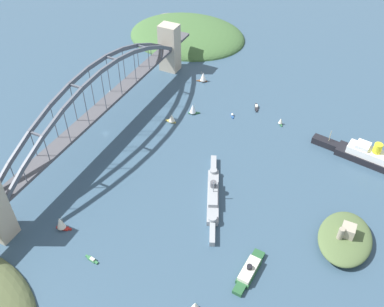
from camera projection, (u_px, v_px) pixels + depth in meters
name	position (u px, v px, depth m)	size (l,w,h in m)	color
ground_plane	(105.00, 133.00, 346.70)	(1400.00, 1400.00, 0.00)	#334C60
harbor_arch_bridge	(101.00, 107.00, 329.77)	(288.99, 17.59, 60.22)	#ADA38E
headland_west_shore	(186.00, 35.00, 478.71)	(111.38, 132.27, 25.83)	#3D6033
ocean_liner	(377.00, 159.00, 314.43)	(23.43, 99.46, 18.98)	black
naval_cruiser	(213.00, 195.00, 290.95)	(75.55, 34.91, 17.04)	gray
harbor_ferry_steamer	(249.00, 271.00, 246.76)	(33.36, 9.53, 7.70)	#23512D
fort_island_mid_harbor	(345.00, 238.00, 261.77)	(44.89, 32.37, 16.45)	#4C6038
seaplane_taxiing_near_bridge	(116.00, 92.00, 388.91)	(10.27, 9.54, 4.90)	#B7B7B2
small_boat_0	(193.00, 109.00, 363.72)	(7.45, 9.51, 10.74)	#2D6B3D
small_boat_1	(172.00, 118.00, 354.82)	(5.27, 9.39, 9.09)	gold
small_boat_2	(256.00, 107.00, 372.38)	(12.15, 5.99, 2.40)	black
small_boat_3	(232.00, 115.00, 363.63)	(7.07, 4.99, 1.96)	#234C8C
small_boat_4	(203.00, 77.00, 402.50)	(7.16, 10.15, 11.11)	brown
small_boat_5	(195.00, 306.00, 228.93)	(7.70, 5.69, 7.75)	#2D6B3D
small_boat_6	(61.00, 223.00, 269.23)	(6.80, 10.07, 11.95)	#B2231E
small_boat_7	(92.00, 259.00, 254.47)	(3.17, 9.88, 2.04)	#2D6B3D
small_boat_9	(281.00, 121.00, 353.24)	(5.70, 5.19, 6.72)	#2D6B3D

